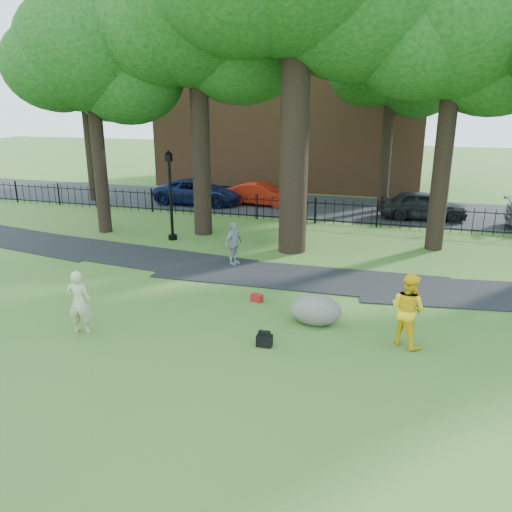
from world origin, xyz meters
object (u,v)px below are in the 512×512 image
(man, at_px, (408,310))
(red_sedan, at_px, (261,194))
(boulder, at_px, (316,308))
(woman, at_px, (79,302))
(lamppost, at_px, (171,197))

(man, height_order, red_sedan, man)
(man, relative_size, red_sedan, 0.47)
(boulder, xyz_separation_m, red_sedan, (-5.98, 14.98, 0.24))
(woman, xyz_separation_m, red_sedan, (-0.23, 17.41, -0.20))
(woman, height_order, red_sedan, woman)
(man, relative_size, boulder, 1.32)
(red_sedan, bearing_deg, lamppost, 175.37)
(man, relative_size, lamppost, 0.49)
(woman, relative_size, red_sedan, 0.43)
(boulder, bearing_deg, man, -15.47)
(boulder, bearing_deg, lamppost, 138.79)
(boulder, xyz_separation_m, lamppost, (-7.56, 6.62, 1.47))
(man, bearing_deg, boulder, 18.72)
(red_sedan, bearing_deg, woman, -173.17)
(man, height_order, boulder, man)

